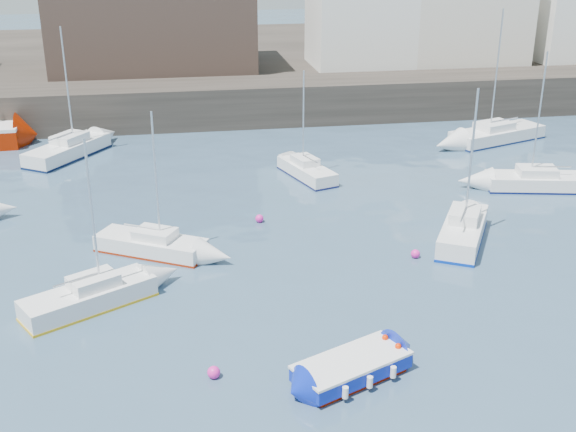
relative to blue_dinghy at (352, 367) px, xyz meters
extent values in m
plane|color=#2D4760|center=(-0.33, -1.21, -0.42)|extent=(220.00, 220.00, 0.00)
cube|color=#28231E|center=(-0.33, 33.79, 1.08)|extent=(90.00, 5.00, 3.00)
cube|color=#28231E|center=(-0.33, 51.79, 0.98)|extent=(90.00, 32.00, 2.80)
cube|color=beige|center=(19.67, 40.79, 6.88)|extent=(10.00, 8.00, 9.00)
cube|color=white|center=(10.67, 40.29, 5.63)|extent=(8.00, 7.00, 6.50)
cube|color=#3D2D26|center=(-6.33, 41.79, 5.88)|extent=(16.00, 10.00, 7.00)
cube|color=#8C1700|center=(0.00, 0.00, -0.33)|extent=(3.85, 2.80, 0.18)
cube|color=#0A23B5|center=(0.00, 0.00, 0.00)|extent=(4.21, 3.11, 0.49)
cube|color=white|center=(0.00, 0.00, 0.29)|extent=(4.30, 3.17, 0.09)
cube|color=white|center=(0.00, 0.00, 0.08)|extent=(3.30, 2.34, 0.44)
cube|color=#C6B97C|center=(0.00, 0.00, 0.19)|extent=(0.73, 1.17, 0.07)
cylinder|color=white|center=(-1.29, 0.44, -0.03)|extent=(0.20, 0.20, 0.39)
cylinder|color=white|center=(-0.52, -1.26, -0.03)|extent=(0.20, 0.20, 0.39)
cylinder|color=white|center=(-0.38, 0.85, -0.03)|extent=(0.20, 0.20, 0.39)
cylinder|color=white|center=(0.38, -0.85, -0.03)|extent=(0.20, 0.20, 0.39)
cylinder|color=white|center=(0.52, 1.26, -0.03)|extent=(0.20, 0.20, 0.39)
cylinder|color=white|center=(1.29, -0.44, -0.03)|extent=(0.20, 0.20, 0.39)
cube|color=white|center=(-8.97, 6.30, 0.00)|extent=(5.30, 4.03, 0.85)
cube|color=gold|center=(-8.97, 6.30, -0.36)|extent=(5.36, 4.07, 0.11)
cube|color=white|center=(-8.74, 6.43, 0.66)|extent=(2.19, 1.98, 0.47)
cylinder|color=silver|center=(-8.52, 6.56, 3.40)|extent=(0.09, 0.09, 5.95)
cube|color=white|center=(-6.62, 11.05, -0.03)|extent=(5.26, 3.96, 0.77)
cube|color=maroon|center=(-6.62, 11.05, -0.37)|extent=(5.31, 4.00, 0.10)
cube|color=white|center=(-6.40, 10.92, 0.56)|extent=(2.17, 1.95, 0.43)
cylinder|color=silver|center=(-6.17, 10.80, 3.29)|extent=(0.09, 0.09, 5.89)
cube|color=white|center=(7.90, 9.91, 0.07)|extent=(4.18, 5.58, 0.98)
cube|color=#042CA4|center=(7.90, 9.91, -0.35)|extent=(4.22, 5.63, 0.13)
cube|color=white|center=(8.03, 10.15, 0.83)|extent=(2.07, 2.29, 0.54)
cylinder|color=silver|center=(8.17, 10.39, 3.68)|extent=(0.11, 0.11, 6.24)
cube|color=white|center=(15.08, 16.10, 0.00)|extent=(6.26, 3.10, 0.83)
cube|color=#0A1244|center=(15.08, 16.10, -0.36)|extent=(6.32, 3.14, 0.11)
cube|color=white|center=(14.79, 16.16, 0.64)|extent=(2.35, 1.84, 0.46)
cylinder|color=silver|center=(14.50, 16.22, 3.85)|extent=(0.09, 0.09, 6.89)
cube|color=white|center=(2.38, 20.23, -0.03)|extent=(2.94, 5.00, 0.78)
cube|color=#121541|center=(2.38, 20.23, -0.37)|extent=(2.97, 5.05, 0.10)
cube|color=white|center=(2.31, 20.46, 0.58)|extent=(1.61, 1.94, 0.43)
cylinder|color=silver|center=(2.23, 20.68, 3.10)|extent=(0.09, 0.09, 5.48)
cube|color=white|center=(16.77, 25.59, 0.03)|extent=(7.32, 4.53, 0.90)
cube|color=#0E1D45|center=(16.77, 25.59, -0.36)|extent=(7.39, 4.58, 0.12)
cube|color=white|center=(16.45, 25.47, 0.73)|extent=(2.87, 2.42, 0.50)
cylinder|color=silver|center=(16.12, 25.34, 4.49)|extent=(0.10, 0.10, 8.03)
cube|color=white|center=(-12.02, 26.64, 0.05)|extent=(5.18, 6.34, 0.94)
cube|color=#0B1739|center=(-12.02, 26.64, -0.36)|extent=(5.23, 6.41, 0.13)
cube|color=white|center=(-11.84, 26.91, 0.79)|extent=(2.48, 2.67, 0.52)
cylinder|color=silver|center=(-11.67, 27.17, 4.14)|extent=(0.10, 0.10, 7.23)
sphere|color=#F3229F|center=(-4.50, 0.79, -0.42)|extent=(0.44, 0.44, 0.44)
sphere|color=#F3229F|center=(5.13, 8.57, -0.42)|extent=(0.41, 0.41, 0.41)
sphere|color=#F3229F|center=(-1.27, 13.87, -0.42)|extent=(0.42, 0.42, 0.42)
camera|label=1|loc=(-5.40, -19.51, 13.60)|focal=45.00mm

